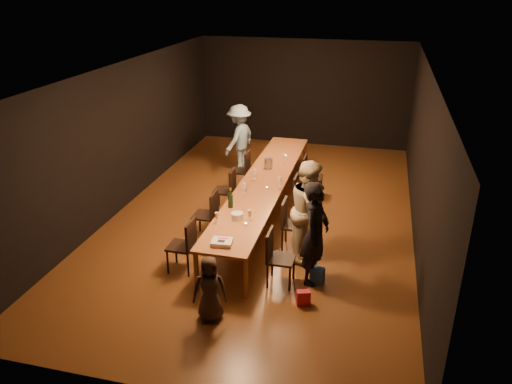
% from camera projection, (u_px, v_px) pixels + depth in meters
% --- Properties ---
extents(ground, '(10.00, 10.00, 0.00)m').
position_uv_depth(ground, '(263.00, 214.00, 10.43)').
color(ground, '#3F260F').
rests_on(ground, ground).
extents(room_shell, '(6.04, 10.04, 3.02)m').
position_uv_depth(room_shell, '(264.00, 118.00, 9.60)').
color(room_shell, black).
rests_on(room_shell, ground).
extents(table, '(0.90, 6.00, 0.75)m').
position_uv_depth(table, '(264.00, 183.00, 10.15)').
color(table, brown).
rests_on(table, ground).
extents(chair_right_0, '(0.42, 0.42, 0.93)m').
position_uv_depth(chair_right_0, '(281.00, 258.00, 7.92)').
color(chair_right_0, black).
rests_on(chair_right_0, ground).
extents(chair_right_1, '(0.42, 0.42, 0.93)m').
position_uv_depth(chair_right_1, '(294.00, 225.00, 8.99)').
color(chair_right_1, black).
rests_on(chair_right_1, ground).
extents(chair_right_2, '(0.42, 0.42, 0.93)m').
position_uv_depth(chair_right_2, '(305.00, 198.00, 10.06)').
color(chair_right_2, black).
rests_on(chair_right_2, ground).
extents(chair_right_3, '(0.42, 0.42, 0.93)m').
position_uv_depth(chair_right_3, '(313.00, 177.00, 11.12)').
color(chair_right_3, black).
rests_on(chair_right_3, ground).
extents(chair_left_0, '(0.42, 0.42, 0.93)m').
position_uv_depth(chair_left_0, '(181.00, 245.00, 8.30)').
color(chair_left_0, black).
rests_on(chair_left_0, ground).
extents(chair_left_1, '(0.42, 0.42, 0.93)m').
position_uv_depth(chair_left_1, '(205.00, 215.00, 9.37)').
color(chair_left_1, black).
rests_on(chair_left_1, ground).
extents(chair_left_2, '(0.42, 0.42, 0.93)m').
position_uv_depth(chair_left_2, '(224.00, 190.00, 10.43)').
color(chair_left_2, black).
rests_on(chair_left_2, ground).
extents(chair_left_3, '(0.42, 0.42, 0.93)m').
position_uv_depth(chair_left_3, '(240.00, 170.00, 11.50)').
color(chair_left_3, black).
rests_on(chair_left_3, ground).
extents(woman_birthday, '(0.53, 0.70, 1.73)m').
position_uv_depth(woman_birthday, '(315.00, 233.00, 7.84)').
color(woman_birthday, black).
rests_on(woman_birthday, ground).
extents(woman_tan, '(0.70, 0.89, 1.79)m').
position_uv_depth(woman_tan, '(310.00, 210.00, 8.54)').
color(woman_tan, beige).
rests_on(woman_tan, ground).
extents(man_blue, '(0.91, 1.22, 1.69)m').
position_uv_depth(man_blue, '(239.00, 138.00, 12.51)').
color(man_blue, '#7FA9C5').
rests_on(man_blue, ground).
extents(child, '(0.56, 0.45, 1.01)m').
position_uv_depth(child, '(210.00, 289.00, 7.08)').
color(child, '#3A2B20').
rests_on(child, ground).
extents(gift_bag_red, '(0.23, 0.17, 0.24)m').
position_uv_depth(gift_bag_red, '(303.00, 298.00, 7.53)').
color(gift_bag_red, red).
rests_on(gift_bag_red, ground).
extents(gift_bag_blue, '(0.25, 0.20, 0.27)m').
position_uv_depth(gift_bag_blue, '(317.00, 275.00, 8.07)').
color(gift_bag_blue, '#285BAD').
rests_on(gift_bag_blue, ground).
extents(birthday_cake, '(0.34, 0.29, 0.08)m').
position_uv_depth(birthday_cake, '(222.00, 242.00, 7.74)').
color(birthday_cake, white).
rests_on(birthday_cake, table).
extents(plate_stack, '(0.24, 0.24, 0.12)m').
position_uv_depth(plate_stack, '(237.00, 216.00, 8.54)').
color(plate_stack, silver).
rests_on(plate_stack, table).
extents(champagne_bottle, '(0.12, 0.12, 0.38)m').
position_uv_depth(champagne_bottle, '(231.00, 198.00, 8.92)').
color(champagne_bottle, black).
rests_on(champagne_bottle, table).
extents(ice_bucket, '(0.23, 0.23, 0.20)m').
position_uv_depth(ice_bucket, '(269.00, 163.00, 10.80)').
color(ice_bucket, '#A9A9AD').
rests_on(ice_bucket, table).
extents(wineglass_0, '(0.06, 0.06, 0.21)m').
position_uv_depth(wineglass_0, '(217.00, 218.00, 8.36)').
color(wineglass_0, beige).
rests_on(wineglass_0, table).
extents(wineglass_1, '(0.06, 0.06, 0.21)m').
position_uv_depth(wineglass_1, '(249.00, 216.00, 8.45)').
color(wineglass_1, beige).
rests_on(wineglass_1, table).
extents(wineglass_2, '(0.06, 0.06, 0.21)m').
position_uv_depth(wineglass_2, '(245.00, 188.00, 9.54)').
color(wineglass_2, silver).
rests_on(wineglass_2, table).
extents(wineglass_3, '(0.06, 0.06, 0.21)m').
position_uv_depth(wineglass_3, '(280.00, 182.00, 9.84)').
color(wineglass_3, beige).
rests_on(wineglass_3, table).
extents(wineglass_4, '(0.06, 0.06, 0.21)m').
position_uv_depth(wineglass_4, '(255.00, 174.00, 10.21)').
color(wineglass_4, silver).
rests_on(wineglass_4, table).
extents(wineglass_5, '(0.06, 0.06, 0.21)m').
position_uv_depth(wineglass_5, '(284.00, 158.00, 11.13)').
color(wineglass_5, silver).
rests_on(wineglass_5, table).
extents(tealight_near, '(0.05, 0.05, 0.03)m').
position_uv_depth(tealight_near, '(246.00, 224.00, 8.35)').
color(tealight_near, '#B2B7B2').
rests_on(tealight_near, table).
extents(tealight_mid, '(0.05, 0.05, 0.03)m').
position_uv_depth(tealight_mid, '(267.00, 188.00, 9.77)').
color(tealight_mid, '#B2B7B2').
rests_on(tealight_mid, table).
extents(tealight_far, '(0.05, 0.05, 0.03)m').
position_uv_depth(tealight_far, '(286.00, 156.00, 11.50)').
color(tealight_far, '#B2B7B2').
rests_on(tealight_far, table).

